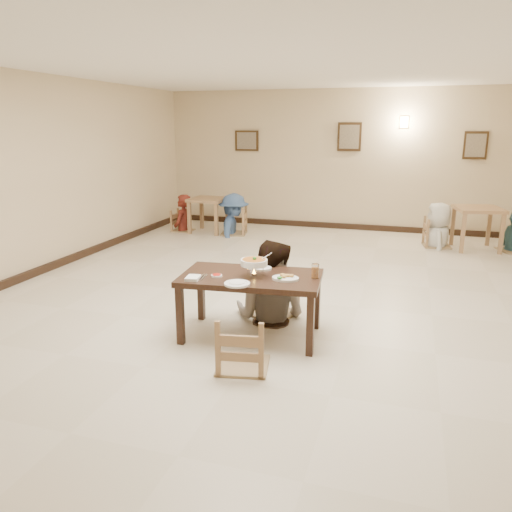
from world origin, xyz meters
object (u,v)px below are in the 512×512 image
(bg_diner_b, at_px, (233,193))
(curry_warmer, at_px, (254,263))
(bg_chair_lr, at_px, (234,209))
(bg_diner_a, at_px, (182,195))
(main_table, at_px, (251,282))
(chair_far, at_px, (273,273))
(bg_chair_ll, at_px, (182,211))
(bg_chair_rl, at_px, (439,220))
(chair_near, at_px, (243,317))
(drink_glass, at_px, (315,271))
(main_diner, at_px, (271,240))
(bg_table_right, at_px, (478,215))
(bg_diner_c, at_px, (441,203))
(bg_table_left, at_px, (208,204))

(bg_diner_b, bearing_deg, curry_warmer, -168.28)
(bg_chair_lr, distance_m, bg_diner_a, 1.19)
(main_table, relative_size, chair_far, 1.46)
(bg_chair_ll, distance_m, bg_chair_rl, 5.24)
(chair_far, height_order, bg_chair_rl, chair_far)
(curry_warmer, relative_size, bg_chair_lr, 0.29)
(chair_far, distance_m, bg_chair_lr, 4.71)
(main_table, height_order, bg_chair_rl, bg_chair_rl)
(chair_near, bearing_deg, drink_glass, -132.80)
(chair_far, bearing_deg, main_table, -74.81)
(chair_near, height_order, main_diner, main_diner)
(main_table, xyz_separation_m, bg_diner_b, (-1.96, 4.94, 0.25))
(bg_table_right, bearing_deg, bg_diner_c, 177.89)
(bg_diner_b, bearing_deg, bg_chair_lr, -0.00)
(main_diner, bearing_deg, bg_table_right, -113.81)
(bg_chair_rl, distance_m, bg_diner_c, 0.33)
(bg_table_left, height_order, bg_table_right, bg_table_right)
(curry_warmer, relative_size, bg_table_left, 0.42)
(bg_table_left, xyz_separation_m, bg_diner_b, (0.58, -0.04, 0.26))
(curry_warmer, bearing_deg, bg_chair_lr, 111.92)
(drink_glass, height_order, bg_diner_b, bg_diner_b)
(chair_far, xyz_separation_m, bg_diner_b, (-2.02, 4.25, 0.34))
(bg_table_right, bearing_deg, drink_glass, -113.36)
(main_table, bearing_deg, main_diner, 78.80)
(bg_chair_ll, bearing_deg, bg_chair_lr, -88.85)
(drink_glass, bearing_deg, bg_table_right, 66.64)
(bg_diner_a, relative_size, bg_diner_b, 0.93)
(bg_table_right, bearing_deg, curry_warmer, -118.64)
(bg_chair_ll, bearing_deg, chair_far, -143.31)
(bg_table_right, bearing_deg, chair_near, -114.75)
(bg_table_left, xyz_separation_m, bg_diner_c, (4.66, 0.03, 0.24))
(drink_glass, distance_m, bg_table_right, 5.33)
(bg_chair_rl, bearing_deg, bg_chair_ll, 83.12)
(bg_chair_rl, bearing_deg, bg_table_right, -100.13)
(bg_table_right, height_order, bg_chair_lr, bg_chair_lr)
(bg_chair_ll, height_order, bg_chair_rl, bg_chair_rl)
(bg_table_right, height_order, bg_chair_rl, bg_chair_rl)
(main_table, height_order, bg_table_left, bg_table_left)
(main_diner, bearing_deg, chair_near, 101.75)
(chair_far, xyz_separation_m, drink_glass, (0.61, -0.59, 0.24))
(main_diner, height_order, bg_diner_b, main_diner)
(chair_near, bearing_deg, bg_diner_c, -119.43)
(bg_table_right, bearing_deg, bg_diner_a, -179.22)
(bg_table_right, bearing_deg, bg_diner_b, -179.38)
(main_diner, bearing_deg, bg_diner_c, -107.04)
(curry_warmer, height_order, bg_table_right, curry_warmer)
(chair_near, bearing_deg, main_diner, -96.54)
(bg_table_right, height_order, bg_diner_a, bg_diner_a)
(main_table, xyz_separation_m, main_diner, (0.06, 0.57, 0.34))
(main_table, xyz_separation_m, bg_chair_lr, (-1.96, 4.94, -0.07))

